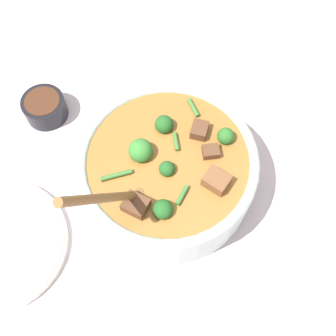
# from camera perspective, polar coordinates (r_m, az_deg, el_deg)

# --- Properties ---
(ground_plane) EXTENTS (4.00, 4.00, 0.00)m
(ground_plane) POSITION_cam_1_polar(r_m,az_deg,el_deg) (0.73, 0.00, -2.24)
(ground_plane) COLOR silver
(stew_bowl) EXTENTS (0.32, 0.28, 0.28)m
(stew_bowl) POSITION_cam_1_polar(r_m,az_deg,el_deg) (0.68, -0.01, -0.31)
(stew_bowl) COLOR #B2C6BC
(stew_bowl) RESTS_ON ground_plane
(condiment_bowl) EXTENTS (0.08, 0.08, 0.04)m
(condiment_bowl) POSITION_cam_1_polar(r_m,az_deg,el_deg) (0.81, -16.38, 7.96)
(condiment_bowl) COLOR black
(condiment_bowl) RESTS_ON ground_plane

